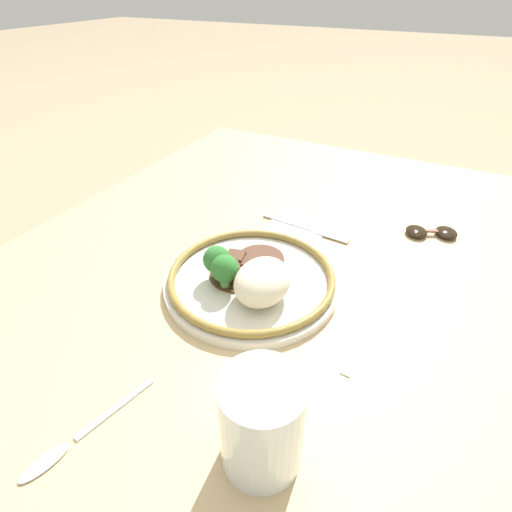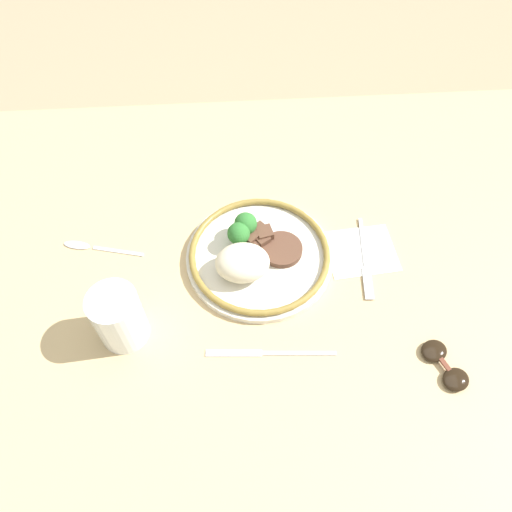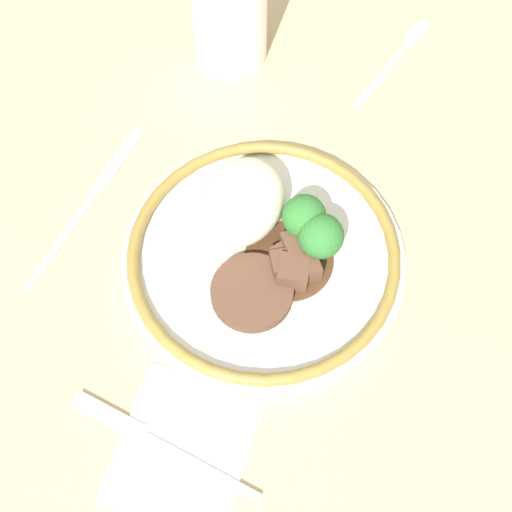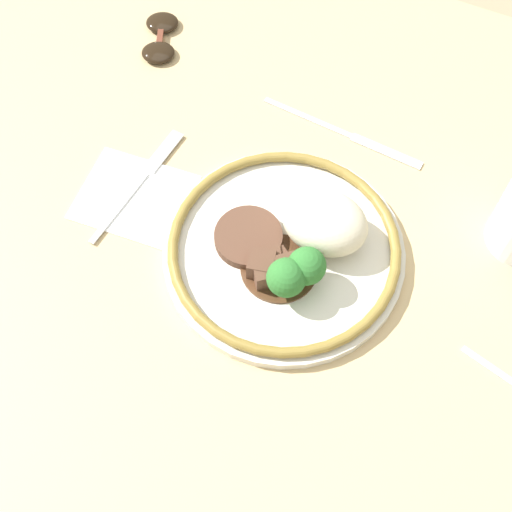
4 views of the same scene
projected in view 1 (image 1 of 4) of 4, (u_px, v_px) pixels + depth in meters
name	position (u px, v px, depth m)	size (l,w,h in m)	color
ground_plane	(267.00, 294.00, 0.68)	(8.00, 8.00, 0.00)	#998466
dining_table	(267.00, 284.00, 0.67)	(1.25, 0.93, 0.04)	tan
napkin	(296.00, 228.00, 0.77)	(0.14, 0.12, 0.00)	white
plate	(251.00, 277.00, 0.62)	(0.27, 0.27, 0.07)	silver
juice_glass	(262.00, 426.00, 0.38)	(0.08, 0.08, 0.11)	orange
fork	(313.00, 230.00, 0.76)	(0.03, 0.18, 0.00)	silver
knife	(371.00, 325.00, 0.56)	(0.22, 0.02, 0.00)	silver
spoon	(64.00, 448.00, 0.41)	(0.16, 0.05, 0.01)	silver
sunglasses	(431.00, 232.00, 0.75)	(0.08, 0.10, 0.01)	black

